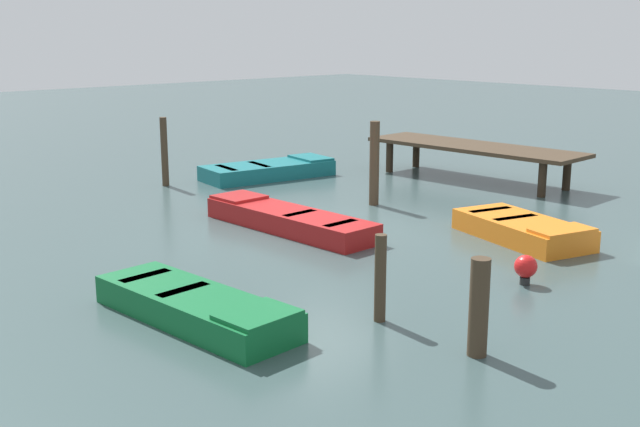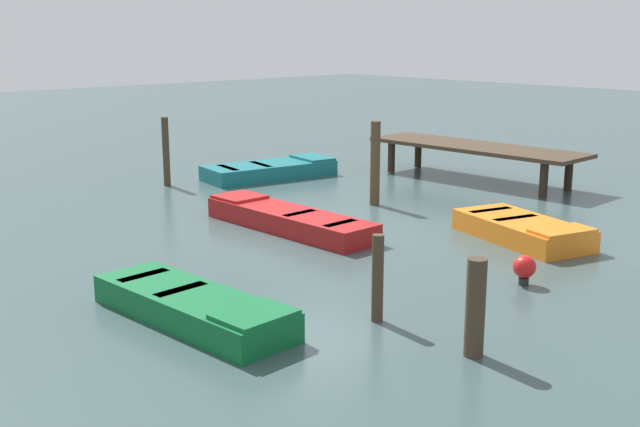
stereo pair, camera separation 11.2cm
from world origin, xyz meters
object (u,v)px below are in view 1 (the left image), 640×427
at_px(mooring_piling_mid_left, 164,152).
at_px(marker_buoy, 526,267).
at_px(rowboat_green, 196,307).
at_px(rowboat_red, 288,219).
at_px(mooring_piling_mid_right, 374,163).
at_px(rowboat_teal, 269,170).
at_px(mooring_piling_near_right, 479,307).
at_px(mooring_piling_far_left, 380,278).
at_px(dock_segment, 474,149).
at_px(rowboat_orange, 523,229).

distance_m(mooring_piling_mid_left, marker_buoy, 10.79).
xyz_separation_m(rowboat_green, marker_buoy, (2.15, 4.72, 0.07)).
distance_m(rowboat_green, rowboat_red, 5.21).
bearing_deg(marker_buoy, mooring_piling_mid_right, 156.49).
xyz_separation_m(rowboat_teal, rowboat_red, (4.66, -3.26, -0.00)).
height_order(rowboat_teal, mooring_piling_near_right, mooring_piling_near_right).
distance_m(mooring_piling_mid_left, mooring_piling_far_left, 10.74).
distance_m(rowboat_red, mooring_piling_near_right, 6.77).
bearing_deg(rowboat_green, mooring_piling_mid_left, 146.91).
bearing_deg(rowboat_teal, dock_segment, -37.73).
xyz_separation_m(rowboat_teal, mooring_piling_near_right, (11.00, -5.59, 0.41)).
bearing_deg(rowboat_teal, mooring_piling_near_right, -108.08).
bearing_deg(rowboat_orange, rowboat_red, -127.22).
bearing_deg(rowboat_red, rowboat_orange, -144.12).
bearing_deg(rowboat_teal, marker_buoy, -96.89).
height_order(rowboat_green, mooring_piling_near_right, mooring_piling_near_right).
relative_size(dock_segment, rowboat_teal, 1.62).
relative_size(rowboat_orange, marker_buoy, 6.15).
bearing_deg(dock_segment, rowboat_orange, -46.67).
xyz_separation_m(mooring_piling_near_right, marker_buoy, (-1.15, 2.81, -0.34)).
bearing_deg(rowboat_orange, rowboat_teal, -167.84).
bearing_deg(mooring_piling_mid_left, rowboat_teal, 70.71).
bearing_deg(rowboat_green, rowboat_teal, 131.99).
bearing_deg(mooring_piling_near_right, mooring_piling_mid_right, 142.16).
height_order(rowboat_orange, marker_buoy, marker_buoy).
bearing_deg(mooring_piling_near_right, rowboat_red, 159.87).
distance_m(mooring_piling_near_right, mooring_piling_mid_left, 12.29).
bearing_deg(rowboat_teal, mooring_piling_far_left, -112.04).
relative_size(rowboat_green, mooring_piling_mid_right, 1.78).
distance_m(rowboat_teal, rowboat_red, 5.69).
relative_size(dock_segment, mooring_piling_mid_left, 3.42).
height_order(dock_segment, rowboat_orange, dock_segment).
height_order(mooring_piling_mid_left, marker_buoy, mooring_piling_mid_left).
height_order(rowboat_orange, mooring_piling_near_right, mooring_piling_near_right).
relative_size(rowboat_red, rowboat_orange, 1.40).
height_order(rowboat_green, rowboat_teal, same).
bearing_deg(rowboat_red, mooring_piling_mid_left, -7.57).
distance_m(rowboat_green, mooring_piling_mid_left, 9.92).
bearing_deg(mooring_piling_near_right, dock_segment, 126.99).
xyz_separation_m(dock_segment, mooring_piling_mid_left, (-4.89, -6.40, 0.04)).
bearing_deg(mooring_piling_far_left, rowboat_teal, 149.10).
xyz_separation_m(dock_segment, mooring_piling_near_right, (7.04, -9.34, -0.22)).
height_order(mooring_piling_near_right, mooring_piling_mid_right, mooring_piling_mid_right).
xyz_separation_m(dock_segment, rowboat_red, (0.69, -7.01, -0.63)).
height_order(rowboat_green, marker_buoy, marker_buoy).
height_order(mooring_piling_mid_left, mooring_piling_mid_right, mooring_piling_mid_right).
distance_m(mooring_piling_near_right, marker_buoy, 3.06).
relative_size(rowboat_orange, mooring_piling_near_right, 2.37).
bearing_deg(mooring_piling_mid_left, mooring_piling_mid_right, 24.10).
bearing_deg(mooring_piling_mid_left, mooring_piling_far_left, -16.05).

